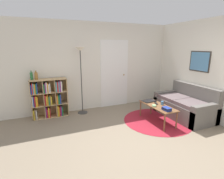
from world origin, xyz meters
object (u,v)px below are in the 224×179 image
object	(u,v)px
bowl	(154,106)
cup	(162,103)
couch	(186,106)
laptop	(149,101)
bottle_left	(32,76)
floor_lamp	(81,61)
bookshelf	(49,98)
coffee_table	(157,107)
bottle_middle	(36,76)

from	to	relation	value
bowl	cup	world-z (taller)	cup
bowl	couch	bearing A→B (deg)	2.29
laptop	bottle_left	world-z (taller)	bottle_left
laptop	floor_lamp	bearing A→B (deg)	147.90
bookshelf	couch	bearing A→B (deg)	-22.70
cup	bottle_left	size ratio (longest dim) A/B	0.39
coffee_table	bowl	size ratio (longest dim) A/B	10.32
coffee_table	bottle_middle	world-z (taller)	bottle_middle
coffee_table	cup	world-z (taller)	cup
laptop	bottle_left	bearing A→B (deg)	158.80
bookshelf	bottle_middle	bearing A→B (deg)	175.18
laptop	cup	distance (m)	0.41
bookshelf	bowl	xyz separation A→B (m)	(2.38, -1.50, -0.06)
laptop	cup	bearing A→B (deg)	-69.90
coffee_table	laptop	bearing A→B (deg)	92.30
cup	bookshelf	bearing A→B (deg)	151.00
bowl	cup	distance (m)	0.27
couch	laptop	distance (m)	1.04
coffee_table	cup	distance (m)	0.16
couch	bottle_left	world-z (taller)	bottle_left
bookshelf	couch	size ratio (longest dim) A/B	0.68
bookshelf	floor_lamp	size ratio (longest dim) A/B	0.56
bottle_middle	cup	bearing A→B (deg)	-27.17
bowl	bottle_left	distance (m)	3.21
floor_lamp	couch	world-z (taller)	floor_lamp
floor_lamp	bowl	bearing A→B (deg)	-43.75
bookshelf	couch	distance (m)	3.77
floor_lamp	bottle_middle	xyz separation A→B (m)	(-1.16, 0.10, -0.36)
couch	cup	xyz separation A→B (m)	(-0.82, -0.02, 0.21)
floor_lamp	bottle_left	bearing A→B (deg)	175.14
couch	cup	world-z (taller)	couch
bookshelf	couch	xyz separation A→B (m)	(3.47, -1.45, -0.24)
bowl	bottle_middle	size ratio (longest dim) A/B	0.46
cup	bottle_middle	size ratio (longest dim) A/B	0.40
floor_lamp	bottle_left	size ratio (longest dim) A/B	7.90
couch	cup	size ratio (longest dim) A/B	16.54
floor_lamp	coffee_table	bearing A→B (deg)	-40.24
bookshelf	floor_lamp	bearing A→B (deg)	-5.07
bookshelf	bottle_left	bearing A→B (deg)	175.67
couch	bottle_middle	xyz separation A→B (m)	(-3.72, 1.47, 0.86)
laptop	bottle_middle	distance (m)	3.05
bottle_middle	laptop	bearing A→B (deg)	-21.85
floor_lamp	bottle_left	xyz separation A→B (m)	(-1.27, 0.11, -0.36)
couch	coffee_table	bearing A→B (deg)	179.83
cup	coffee_table	bearing A→B (deg)	171.53
couch	floor_lamp	bearing A→B (deg)	151.87
bookshelf	bottle_left	world-z (taller)	bottle_left
coffee_table	bottle_left	size ratio (longest dim) A/B	4.60
bottle_middle	bowl	bearing A→B (deg)	-29.91
couch	cup	distance (m)	0.85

